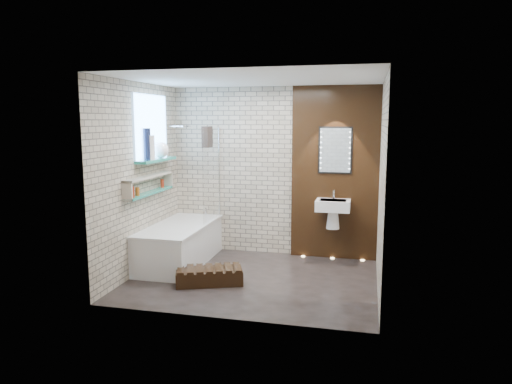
% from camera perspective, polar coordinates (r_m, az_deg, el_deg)
% --- Properties ---
extents(ground, '(3.20, 3.20, 0.00)m').
position_cam_1_polar(ground, '(6.38, -0.32, -10.46)').
color(ground, black).
rests_on(ground, ground).
extents(room_shell, '(3.24, 3.20, 2.60)m').
position_cam_1_polar(room_shell, '(6.09, -0.33, 1.19)').
color(room_shell, '#A19480').
rests_on(room_shell, ground).
extents(walnut_panel, '(1.30, 0.06, 2.60)m').
position_cam_1_polar(walnut_panel, '(7.19, 9.49, 2.22)').
color(walnut_panel, black).
rests_on(walnut_panel, ground).
extents(clerestory_window, '(0.18, 1.00, 0.94)m').
position_cam_1_polar(clerestory_window, '(6.90, -12.47, 6.88)').
color(clerestory_window, '#7FADE0').
rests_on(clerestory_window, room_shell).
extents(display_niche, '(0.14, 1.30, 0.26)m').
position_cam_1_polar(display_niche, '(6.76, -12.72, 0.87)').
color(display_niche, teal).
rests_on(display_niche, room_shell).
extents(bathtub, '(0.79, 1.74, 0.70)m').
position_cam_1_polar(bathtub, '(7.08, -9.17, -6.19)').
color(bathtub, white).
rests_on(bathtub, ground).
extents(bath_screen, '(0.01, 0.78, 1.40)m').
position_cam_1_polar(bath_screen, '(7.18, -5.39, 2.13)').
color(bath_screen, white).
rests_on(bath_screen, bathtub).
extents(towel, '(0.09, 0.24, 0.31)m').
position_cam_1_polar(towel, '(6.98, -5.91, 6.63)').
color(towel, black).
rests_on(towel, bath_screen).
extents(shower_head, '(0.18, 0.18, 0.02)m').
position_cam_1_polar(shower_head, '(7.34, -8.53, 7.85)').
color(shower_head, silver).
rests_on(shower_head, room_shell).
extents(washbasin, '(0.50, 0.36, 0.58)m').
position_cam_1_polar(washbasin, '(7.07, 9.27, -2.07)').
color(washbasin, white).
rests_on(washbasin, walnut_panel).
extents(led_mirror, '(0.50, 0.02, 0.70)m').
position_cam_1_polar(led_mirror, '(7.12, 9.54, 4.98)').
color(led_mirror, black).
rests_on(led_mirror, walnut_panel).
extents(walnut_step, '(0.92, 0.66, 0.19)m').
position_cam_1_polar(walnut_step, '(6.22, -5.66, -10.11)').
color(walnut_step, black).
rests_on(walnut_step, ground).
extents(niche_bottles, '(0.06, 0.98, 0.14)m').
position_cam_1_polar(niche_bottles, '(6.58, -13.51, 0.33)').
color(niche_bottles, '#AA5A1A').
rests_on(niche_bottles, display_niche).
extents(sill_vases, '(0.23, 0.60, 0.44)m').
position_cam_1_polar(sill_vases, '(6.81, -12.17, 5.19)').
color(sill_vases, white).
rests_on(sill_vases, clerestory_window).
extents(floor_uplights, '(0.96, 0.06, 0.01)m').
position_cam_1_polar(floor_uplights, '(7.38, 9.20, -7.89)').
color(floor_uplights, '#FFD899').
rests_on(floor_uplights, ground).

